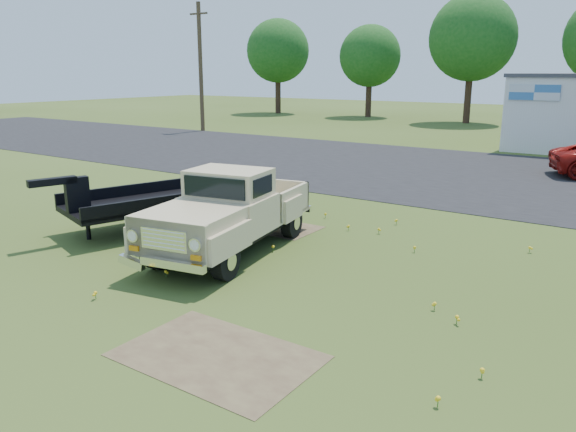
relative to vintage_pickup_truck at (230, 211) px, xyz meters
name	(u,v)px	position (x,y,z in m)	size (l,w,h in m)	color
ground	(259,279)	(1.69, -1.10, -1.01)	(140.00, 140.00, 0.00)	#374B18
asphalt_lot	(473,175)	(1.69, 13.90, -1.01)	(90.00, 14.00, 0.02)	black
dirt_patch_a	(217,356)	(3.19, -4.10, -1.01)	(3.00, 2.00, 0.01)	brown
dirt_patch_b	(278,228)	(-0.31, 2.40, -1.01)	(2.20, 1.60, 0.01)	brown
utility_pole_west	(201,66)	(-20.31, 20.90, 3.59)	(1.60, 0.30, 9.00)	#3F291D
treeline_a	(278,51)	(-26.31, 38.90, 5.29)	(6.40, 6.40, 9.52)	#362318
treeline_b	(370,56)	(-16.31, 39.90, 4.65)	(5.76, 5.76, 8.57)	#362318
treeline_c	(472,38)	(-6.31, 38.40, 5.92)	(7.04, 7.04, 10.47)	#362318
vintage_pickup_truck	(230,211)	(0.00, 0.00, 0.00)	(2.17, 5.59, 2.03)	tan
flatbed_trailer	(171,195)	(-3.00, 0.96, -0.16)	(2.10, 6.30, 1.72)	black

